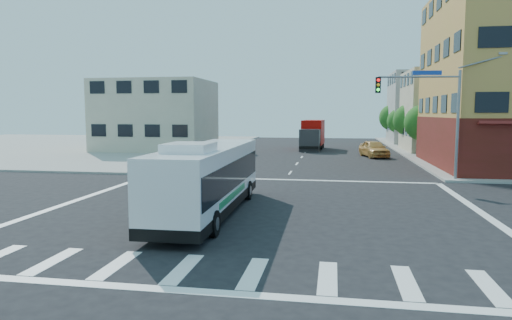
# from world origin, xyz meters

# --- Properties ---
(ground) EXTENTS (120.00, 120.00, 0.00)m
(ground) POSITION_xyz_m (0.00, 0.00, 0.00)
(ground) COLOR black
(ground) RESTS_ON ground
(sidewalk_nw) EXTENTS (50.00, 50.00, 0.15)m
(sidewalk_nw) POSITION_xyz_m (-35.00, 35.00, 0.07)
(sidewalk_nw) COLOR #98968C
(sidewalk_nw) RESTS_ON ground
(building_east_near) EXTENTS (12.06, 10.06, 9.00)m
(building_east_near) POSITION_xyz_m (16.98, 33.98, 4.51)
(building_east_near) COLOR beige
(building_east_near) RESTS_ON ground
(building_east_far) EXTENTS (12.06, 10.06, 10.00)m
(building_east_far) POSITION_xyz_m (16.98, 47.98, 5.01)
(building_east_far) COLOR #A3A29D
(building_east_far) RESTS_ON ground
(building_west) EXTENTS (12.06, 10.06, 8.00)m
(building_west) POSITION_xyz_m (-17.02, 29.98, 4.01)
(building_west) COLOR beige
(building_west) RESTS_ON ground
(signal_mast_ne) EXTENTS (7.91, 1.13, 8.07)m
(signal_mast_ne) POSITION_xyz_m (9.08, 10.62, 4.98)
(signal_mast_ne) COLOR gray
(signal_mast_ne) RESTS_ON ground
(street_tree_a) EXTENTS (3.60, 3.60, 5.53)m
(street_tree_a) POSITION_xyz_m (11.90, 27.92, 3.59)
(street_tree_a) COLOR #3D2816
(street_tree_a) RESTS_ON ground
(street_tree_b) EXTENTS (3.80, 3.80, 5.79)m
(street_tree_b) POSITION_xyz_m (11.90, 35.92, 3.75)
(street_tree_b) COLOR #3D2816
(street_tree_b) RESTS_ON ground
(street_tree_c) EXTENTS (3.40, 3.40, 5.29)m
(street_tree_c) POSITION_xyz_m (11.90, 43.92, 3.46)
(street_tree_c) COLOR #3D2816
(street_tree_c) RESTS_ON ground
(street_tree_d) EXTENTS (4.00, 4.00, 6.03)m
(street_tree_d) POSITION_xyz_m (11.90, 51.92, 3.88)
(street_tree_d) COLOR #3D2816
(street_tree_d) RESTS_ON ground
(transit_bus) EXTENTS (2.58, 11.00, 3.25)m
(transit_bus) POSITION_xyz_m (-2.15, -1.15, 1.59)
(transit_bus) COLOR black
(transit_bus) RESTS_ON ground
(box_truck) EXTENTS (2.66, 7.82, 3.47)m
(box_truck) POSITION_xyz_m (0.58, 34.35, 1.68)
(box_truck) COLOR #252529
(box_truck) RESTS_ON ground
(parked_car) EXTENTS (3.04, 5.20, 1.66)m
(parked_car) POSITION_xyz_m (7.01, 26.25, 0.83)
(parked_car) COLOR gold
(parked_car) RESTS_ON ground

